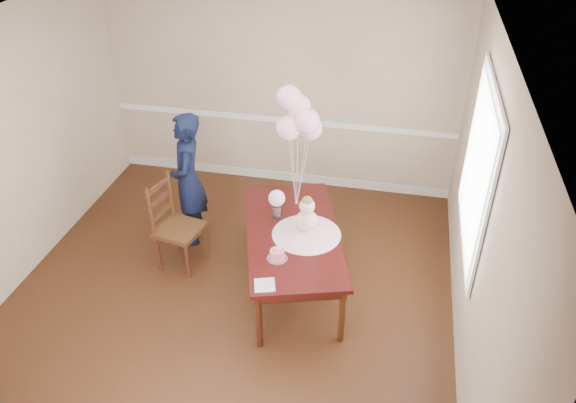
{
  "coord_description": "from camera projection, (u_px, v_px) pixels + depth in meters",
  "views": [
    {
      "loc": [
        1.49,
        -4.02,
        4.01
      ],
      "look_at": [
        0.55,
        0.4,
        1.05
      ],
      "focal_mm": 35.0,
      "sensor_mm": 36.0,
      "label": 1
    }
  ],
  "objects": [
    {
      "name": "balloon_ribbon_e",
      "position": [
        303.0,
        173.0,
        5.86
      ],
      "size": [
        0.1,
        0.1,
        0.7
      ],
      "primitive_type": "cylinder",
      "rotation": [
        -0.09,
        0.17,
        0.3
      ],
      "color": "white",
      "rests_on": "balloon_weight"
    },
    {
      "name": "table_leg_bl",
      "position": [
        253.0,
        216.0,
        6.47
      ],
      "size": [
        0.08,
        0.08,
        0.63
      ],
      "primitive_type": "cylinder",
      "rotation": [
        0.0,
        0.0,
        0.3
      ],
      "color": "black",
      "rests_on": "floor"
    },
    {
      "name": "table_leg_fr",
      "position": [
        342.0,
        316.0,
        5.14
      ],
      "size": [
        0.08,
        0.08,
        0.63
      ],
      "primitive_type": "cylinder",
      "rotation": [
        0.0,
        0.0,
        0.3
      ],
      "color": "black",
      "rests_on": "floor"
    },
    {
      "name": "rose_vase_near",
      "position": [
        277.0,
        212.0,
        5.78
      ],
      "size": [
        0.11,
        0.11,
        0.14
      ],
      "primitive_type": "cylinder",
      "rotation": [
        0.0,
        0.0,
        0.3
      ],
      "color": "white",
      "rests_on": "dining_table_top"
    },
    {
      "name": "balloon_ribbon_b",
      "position": [
        301.0,
        170.0,
        5.78
      ],
      "size": [
        0.1,
        0.02,
        0.85
      ],
      "primitive_type": "cylinder",
      "rotation": [
        0.05,
        0.1,
        0.3
      ],
      "color": "silver",
      "rests_on": "balloon_weight"
    },
    {
      "name": "chair_slat_mid",
      "position": [
        160.0,
        199.0,
        5.9
      ],
      "size": [
        0.11,
        0.41,
        0.05
      ],
      "primitive_type": "cube",
      "rotation": [
        0.0,
        0.0,
        -0.2
      ],
      "color": "#36150E",
      "rests_on": "dining_chair_seat"
    },
    {
      "name": "table_apron",
      "position": [
        292.0,
        239.0,
        5.66
      ],
      "size": [
        1.28,
        1.88,
        0.09
      ],
      "primitive_type": "cube",
      "rotation": [
        0.0,
        0.0,
        0.3
      ],
      "color": "black",
      "rests_on": "table_leg_fl"
    },
    {
      "name": "balloon_a",
      "position": [
        288.0,
        128.0,
        5.53
      ],
      "size": [
        0.25,
        0.25,
        0.25
      ],
      "primitive_type": "sphere",
      "color": "#FFB4C5",
      "rests_on": "balloon_ribbon_a"
    },
    {
      "name": "cake_flower_a",
      "position": [
        277.0,
        249.0,
        5.19
      ],
      "size": [
        0.03,
        0.03,
        0.03
      ],
      "primitive_type": "sphere",
      "color": "white",
      "rests_on": "birthday_cake"
    },
    {
      "name": "ceiling",
      "position": [
        207.0,
        40.0,
        4.27
      ],
      "size": [
        4.5,
        5.0,
        0.02
      ],
      "primitive_type": "cube",
      "color": "white",
      "rests_on": "wall_back"
    },
    {
      "name": "chair_leg_br",
      "position": [
        205.0,
        242.0,
        6.23
      ],
      "size": [
        0.05,
        0.05,
        0.44
      ],
      "primitive_type": "cylinder",
      "rotation": [
        0.0,
        0.0,
        -0.2
      ],
      "color": "#371C0F",
      "rests_on": "floor"
    },
    {
      "name": "window_blinds",
      "position": [
        476.0,
        169.0,
        4.92
      ],
      "size": [
        0.01,
        1.5,
        1.4
      ],
      "primitive_type": "cube",
      "color": "silver",
      "rests_on": "wall_right"
    },
    {
      "name": "baby_head",
      "position": [
        307.0,
        206.0,
        5.4
      ],
      "size": [
        0.15,
        0.15,
        0.15
      ],
      "primitive_type": "sphere",
      "color": "beige",
      "rests_on": "baby_torso"
    },
    {
      "name": "dining_chair_seat",
      "position": [
        180.0,
        230.0,
        6.02
      ],
      "size": [
        0.53,
        0.53,
        0.05
      ],
      "primitive_type": "cube",
      "rotation": [
        0.0,
        0.0,
        -0.2
      ],
      "color": "#38210F",
      "rests_on": "chair_leg_fl"
    },
    {
      "name": "baby_torso",
      "position": [
        307.0,
        221.0,
        5.49
      ],
      "size": [
        0.22,
        0.22,
        0.22
      ],
      "primitive_type": "sphere",
      "color": "#FFA1C8",
      "rests_on": "baby_skirt"
    },
    {
      "name": "balloon_c",
      "position": [
        298.0,
        107.0,
        5.51
      ],
      "size": [
        0.25,
        0.25,
        0.25
      ],
      "primitive_type": "sphere",
      "color": "#FFB4C5",
      "rests_on": "balloon_ribbon_c"
    },
    {
      "name": "cake_platter",
      "position": [
        277.0,
        258.0,
        5.25
      ],
      "size": [
        0.25,
        0.25,
        0.01
      ],
      "primitive_type": "cylinder",
      "rotation": [
        0.0,
        0.0,
        0.3
      ],
      "color": "#B5B5B9",
      "rests_on": "dining_table_top"
    },
    {
      "name": "birthday_cake",
      "position": [
        277.0,
        254.0,
        5.23
      ],
      "size": [
        0.17,
        0.17,
        0.09
      ],
      "primitive_type": "cylinder",
      "rotation": [
        0.0,
        0.0,
        0.3
      ],
      "color": "#FF507C",
      "rests_on": "cake_platter"
    },
    {
      "name": "chair_slat_low",
      "position": [
        162.0,
        212.0,
        5.99
      ],
      "size": [
        0.11,
        0.41,
        0.05
      ],
      "primitive_type": "cube",
      "rotation": [
        0.0,
        0.0,
        -0.2
      ],
      "color": "#321B0D",
      "rests_on": "dining_chair_seat"
    },
    {
      "name": "baby_skirt",
      "position": [
        306.0,
        230.0,
        5.55
      ],
      "size": [
        0.86,
        0.86,
        0.09
      ],
      "primitive_type": "cone",
      "rotation": [
        0.0,
        0.0,
        0.3
      ],
      "color": "#EEAFCE",
      "rests_on": "dining_table_top"
    },
    {
      "name": "chair_leg_fl",
      "position": [
        158.0,
        253.0,
        6.07
      ],
      "size": [
        0.05,
        0.05,
        0.44
      ],
      "primitive_type": "cylinder",
      "rotation": [
        0.0,
        0.0,
        -0.2
      ],
      "color": "#39160F",
      "rests_on": "floor"
    },
    {
      "name": "chair_leg_bl",
      "position": [
        177.0,
        234.0,
        6.35
      ],
      "size": [
        0.05,
        0.05,
        0.44
      ],
      "primitive_type": "cylinder",
      "rotation": [
        0.0,
        0.0,
        -0.2
      ],
      "color": "#331D0D",
      "rests_on": "floor"
    },
    {
      "name": "cake_flower_b",
      "position": [
        280.0,
        248.0,
        5.21
      ],
      "size": [
        0.03,
        0.03,
        0.03
      ],
      "primitive_type": "sphere",
      "color": "white",
      "rests_on": "birthday_cake"
    },
    {
      "name": "woman",
      "position": [
        188.0,
        180.0,
        6.24
      ],
      "size": [
        0.53,
        0.66,
        1.58
      ],
      "primitive_type": "imported",
      "rotation": [
        0.0,
        0.0,
        -1.27
      ],
      "color": "black",
      "rests_on": "floor"
    },
    {
      "name": "chair_rail_trim",
      "position": [
        281.0,
        120.0,
        7.29
      ],
      "size": [
        4.5,
        0.02,
        0.07
      ],
      "primitive_type": "cube",
      "color": "white",
      "rests_on": "wall_back"
    },
    {
      "name": "balloon_weight",
      "position": [
        297.0,
        204.0,
        6.02
      ],
      "size": [
        0.05,
        0.05,
        0.02
      ],
      "primitive_type": "cylinder",
      "rotation": [
        0.0,
        0.0,
        0.3
      ],
      "color": "silver",
      "rests_on": "dining_table_top"
    },
    {
      "name": "baseboard_trim",
      "position": [
        281.0,
        176.0,
        7.75
      ],
      "size": [
        4.5,
        0.02,
        0.12
      ],
      "primitive_type": "cube",
      "color": "silver",
      "rests_on": "floor"
    },
    {
      "name": "window_frame",
      "position": [
        478.0,
        169.0,
        4.92
      ],
      "size": [
        0.02,
        1.66,
        1.56
      ],
      "primitive_type": "cube",
      "color": "white",
      "rests_on": "wall_right"
    },
    {
      "name": "table_leg_br",
      "position": [
        318.0,
        213.0,
        6.53
      ],
      "size": [
        0.08,
        0.08,
        0.63
      ],
      "primitive_type": "cylinder",
      "rotation": [
        0.0,
        0.0,
        0.3
      ],
      "color": "black",
      "rests_on": "floor"
    },
    {
      "name": "chair_back_post_r",
      "position": [
        170.0,
        194.0,
        6.07
      ],
      "size": [
        0.05,
        0.05,
        0.57
      ],
      "primitive_type": "cylinder",
      "rotation": [
        0.0,
        0.0,
        -0.2
      ],
      "color": "#37200F",
      "rests_on": "dining_chair_seat"
    },
    {
      "name": "wall_right",
      "position": [
        480.0,
        220.0,
        4.61
      ],
      "size": [
        0.02,
        5.0,
        2.7
      ],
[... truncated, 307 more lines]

